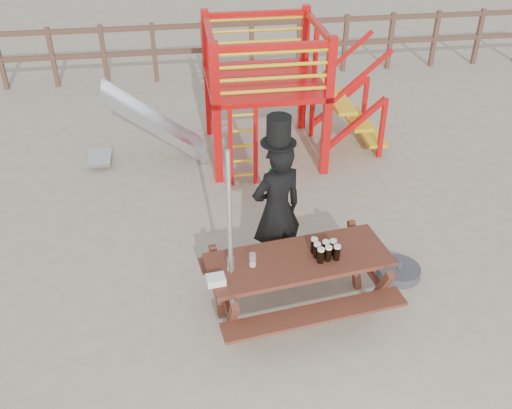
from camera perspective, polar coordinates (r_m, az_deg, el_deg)
name	(u,v)px	position (r m, az deg, el deg)	size (l,w,h in m)	color
ground	(297,305)	(6.42, 4.15, -10.03)	(60.00, 60.00, 0.00)	tan
back_fence	(228,43)	(12.15, -2.87, 15.87)	(15.09, 0.09, 1.20)	brown
playground_fort	(259,90)	(8.86, 0.31, 11.35)	(4.71, 1.84, 2.10)	red
picnic_table	(298,278)	(6.06, 4.20, -7.33)	(2.05, 1.55, 0.73)	brown
man_with_hat	(277,207)	(6.35, 2.10, -0.23)	(0.71, 0.58, 1.99)	black
metal_pole	(230,246)	(5.52, -2.57, -4.18)	(0.05, 0.05, 2.09)	#B2B2B7
parasol_base	(399,271)	(6.96, 14.07, -6.48)	(0.51, 0.51, 0.21)	#3D3D42
paper_bag	(216,280)	(5.56, -4.03, -7.53)	(0.18, 0.14, 0.08)	white
stout_pints	(325,250)	(5.88, 6.92, -4.55)	(0.27, 0.25, 0.17)	black
empty_glasses	(242,262)	(5.71, -1.45, -5.79)	(0.30, 0.10, 0.15)	silver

